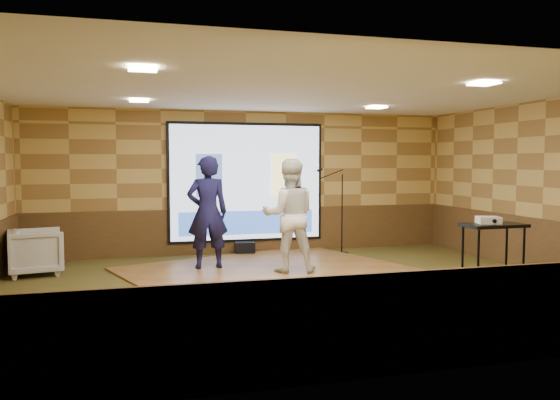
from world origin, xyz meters
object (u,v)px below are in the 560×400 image
object	(u,v)px
banquet_chair	(36,252)
player_left	(207,212)
dance_floor	(267,270)
player_right	(289,215)
projector	(488,220)
av_table	(493,243)
duffel_bag	(245,248)
projector_screen	(247,184)
mic_stand	(339,231)

from	to	relation	value
banquet_chair	player_left	bearing A→B (deg)	-107.77
dance_floor	player_right	bearing A→B (deg)	-35.64
projector	player_right	bearing A→B (deg)	161.70
av_table	duffel_bag	size ratio (longest dim) A/B	2.41
player_right	player_left	bearing A→B (deg)	-16.12
projector_screen	player_left	bearing A→B (deg)	-123.06
mic_stand	duffel_bag	distance (m)	2.02
mic_stand	dance_floor	bearing A→B (deg)	-165.05
dance_floor	player_left	bearing A→B (deg)	156.51
dance_floor	av_table	xyz separation A→B (m)	(3.06, -2.12, 0.68)
dance_floor	banquet_chair	distance (m)	3.98
player_left	mic_stand	size ratio (longest dim) A/B	1.11
player_left	banquet_chair	world-z (taller)	player_left
player_left	player_right	distance (m)	1.49
player_left	player_right	xyz separation A→B (m)	(1.33, -0.67, -0.03)
player_right	projector_screen	bearing A→B (deg)	-72.33
duffel_bag	av_table	bearing A→B (deg)	-52.31
av_table	projector	bearing A→B (deg)	162.72
av_table	mic_stand	bearing A→B (deg)	107.94
dance_floor	banquet_chair	xyz separation A→B (m)	(-3.88, 0.77, 0.38)
player_right	banquet_chair	xyz separation A→B (m)	(-4.23, 1.01, -0.62)
projector	banquet_chair	distance (m)	7.47
projector_screen	duffel_bag	xyz separation A→B (m)	(-0.08, -0.19, -1.35)
player_left	player_right	bearing A→B (deg)	152.92
player_left	projector	world-z (taller)	player_left
player_right	av_table	xyz separation A→B (m)	(2.71, -1.87, -0.31)
dance_floor	duffel_bag	distance (m)	1.86
dance_floor	player_right	distance (m)	1.08
dance_floor	av_table	size ratio (longest dim) A/B	4.68
dance_floor	duffel_bag	world-z (taller)	duffel_bag
av_table	banquet_chair	size ratio (longest dim) A/B	1.14
av_table	duffel_bag	world-z (taller)	av_table
mic_stand	banquet_chair	world-z (taller)	mic_stand
dance_floor	av_table	bearing A→B (deg)	-34.72
projector	mic_stand	size ratio (longest dim) A/B	0.18
player_left	banquet_chair	bearing A→B (deg)	-6.86
mic_stand	player_right	bearing A→B (deg)	-154.86
dance_floor	av_table	distance (m)	3.78
mic_stand	projector	bearing A→B (deg)	-94.22
projector	dance_floor	bearing A→B (deg)	161.62
projector_screen	dance_floor	world-z (taller)	projector_screen
dance_floor	mic_stand	world-z (taller)	mic_stand
duffel_bag	player_right	bearing A→B (deg)	-80.38
av_table	projector_screen	bearing A→B (deg)	125.69
mic_stand	banquet_chair	bearing A→B (deg)	165.08
av_table	projector	distance (m)	0.36
mic_stand	player_left	bearing A→B (deg)	177.40
duffel_bag	projector	bearing A→B (deg)	-52.85
player_left	banquet_chair	distance (m)	2.99
projector_screen	player_left	xyz separation A→B (m)	(-1.05, -1.62, -0.44)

